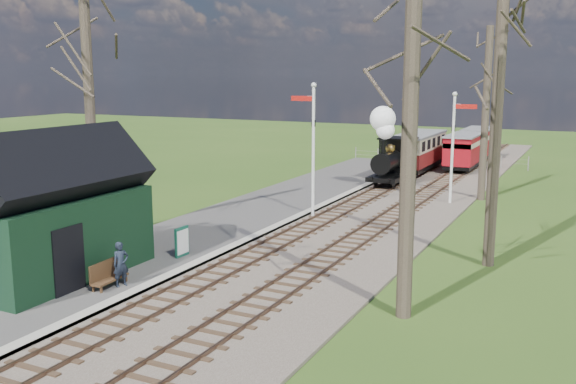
{
  "coord_description": "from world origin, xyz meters",
  "views": [
    {
      "loc": [
        11.06,
        -10.47,
        6.62
      ],
      "look_at": [
        -0.89,
        13.78,
        1.6
      ],
      "focal_mm": 40.0,
      "sensor_mm": 36.0,
      "label": 1
    }
  ],
  "objects_px": {
    "red_carriage_b": "(478,143)",
    "person": "(121,264)",
    "coach": "(418,150)",
    "semaphore_far": "(454,139)",
    "locomotive": "(391,151)",
    "bench": "(107,274)",
    "sign_board": "(182,242)",
    "semaphore_near": "(312,140)",
    "station_shed": "(54,213)",
    "red_carriage_a": "(463,151)"
  },
  "relations": [
    {
      "from": "coach",
      "to": "red_carriage_a",
      "type": "relative_size",
      "value": 1.55
    },
    {
      "from": "semaphore_far",
      "to": "semaphore_near",
      "type": "bearing_deg",
      "value": -130.6
    },
    {
      "from": "locomotive",
      "to": "sign_board",
      "type": "distance_m",
      "value": 18.21
    },
    {
      "from": "coach",
      "to": "bench",
      "type": "distance_m",
      "value": 27.93
    },
    {
      "from": "station_shed",
      "to": "semaphore_far",
      "type": "bearing_deg",
      "value": 64.28
    },
    {
      "from": "sign_board",
      "to": "person",
      "type": "bearing_deg",
      "value": -85.97
    },
    {
      "from": "red_carriage_a",
      "to": "sign_board",
      "type": "bearing_deg",
      "value": -100.13
    },
    {
      "from": "sign_board",
      "to": "person",
      "type": "height_order",
      "value": "person"
    },
    {
      "from": "bench",
      "to": "coach",
      "type": "bearing_deg",
      "value": 85.48
    },
    {
      "from": "red_carriage_b",
      "to": "sign_board",
      "type": "height_order",
      "value": "red_carriage_b"
    },
    {
      "from": "person",
      "to": "semaphore_near",
      "type": "bearing_deg",
      "value": 18.99
    },
    {
      "from": "red_carriage_a",
      "to": "bench",
      "type": "relative_size",
      "value": 3.4
    },
    {
      "from": "station_shed",
      "to": "coach",
      "type": "height_order",
      "value": "station_shed"
    },
    {
      "from": "sign_board",
      "to": "bench",
      "type": "relative_size",
      "value": 0.75
    },
    {
      "from": "locomotive",
      "to": "sign_board",
      "type": "height_order",
      "value": "locomotive"
    },
    {
      "from": "red_carriage_a",
      "to": "sign_board",
      "type": "height_order",
      "value": "red_carriage_a"
    },
    {
      "from": "person",
      "to": "locomotive",
      "type": "bearing_deg",
      "value": 19.25
    },
    {
      "from": "locomotive",
      "to": "coach",
      "type": "xyz_separation_m",
      "value": [
        0.01,
        6.07,
        -0.57
      ]
    },
    {
      "from": "locomotive",
      "to": "red_carriage_b",
      "type": "distance_m",
      "value": 13.83
    },
    {
      "from": "sign_board",
      "to": "person",
      "type": "xyz_separation_m",
      "value": [
        0.25,
        -3.51,
        0.16
      ]
    },
    {
      "from": "semaphore_near",
      "to": "locomotive",
      "type": "xyz_separation_m",
      "value": [
        0.76,
        9.68,
        -1.49
      ]
    },
    {
      "from": "semaphore_near",
      "to": "semaphore_far",
      "type": "xyz_separation_m",
      "value": [
        5.14,
        6.0,
        -0.27
      ]
    },
    {
      "from": "semaphore_far",
      "to": "person",
      "type": "distance_m",
      "value": 19.07
    },
    {
      "from": "coach",
      "to": "sign_board",
      "type": "distance_m",
      "value": 24.21
    },
    {
      "from": "locomotive",
      "to": "semaphore_far",
      "type": "bearing_deg",
      "value": -40.03
    },
    {
      "from": "coach",
      "to": "person",
      "type": "distance_m",
      "value": 27.68
    },
    {
      "from": "coach",
      "to": "semaphore_near",
      "type": "bearing_deg",
      "value": -92.8
    },
    {
      "from": "red_carriage_a",
      "to": "red_carriage_b",
      "type": "bearing_deg",
      "value": 90.0
    },
    {
      "from": "semaphore_near",
      "to": "sign_board",
      "type": "height_order",
      "value": "semaphore_near"
    },
    {
      "from": "coach",
      "to": "person",
      "type": "relative_size",
      "value": 5.34
    },
    {
      "from": "bench",
      "to": "person",
      "type": "relative_size",
      "value": 1.01
    },
    {
      "from": "station_shed",
      "to": "bench",
      "type": "height_order",
      "value": "station_shed"
    },
    {
      "from": "red_carriage_b",
      "to": "coach",
      "type": "bearing_deg",
      "value": -109.13
    },
    {
      "from": "sign_board",
      "to": "coach",
      "type": "bearing_deg",
      "value": 85.1
    },
    {
      "from": "semaphore_near",
      "to": "semaphore_far",
      "type": "bearing_deg",
      "value": 49.4
    },
    {
      "from": "station_shed",
      "to": "semaphore_far",
      "type": "xyz_separation_m",
      "value": [
        8.67,
        18.0,
        1.08
      ]
    },
    {
      "from": "coach",
      "to": "red_carriage_b",
      "type": "bearing_deg",
      "value": 70.87
    },
    {
      "from": "semaphore_near",
      "to": "locomotive",
      "type": "distance_m",
      "value": 9.83
    },
    {
      "from": "station_shed",
      "to": "semaphore_near",
      "type": "xyz_separation_m",
      "value": [
        3.53,
        12.0,
        1.35
      ]
    },
    {
      "from": "locomotive",
      "to": "bench",
      "type": "relative_size",
      "value": 3.3
    },
    {
      "from": "red_carriage_a",
      "to": "bench",
      "type": "height_order",
      "value": "red_carriage_a"
    },
    {
      "from": "red_carriage_b",
      "to": "person",
      "type": "distance_m",
      "value": 35.39
    },
    {
      "from": "coach",
      "to": "person",
      "type": "xyz_separation_m",
      "value": [
        -1.82,
        -27.61,
        -0.66
      ]
    },
    {
      "from": "red_carriage_b",
      "to": "person",
      "type": "relative_size",
      "value": 3.44
    },
    {
      "from": "station_shed",
      "to": "locomotive",
      "type": "bearing_deg",
      "value": 78.82
    },
    {
      "from": "locomotive",
      "to": "red_carriage_b",
      "type": "xyz_separation_m",
      "value": [
        2.61,
        13.56,
        -0.72
      ]
    },
    {
      "from": "station_shed",
      "to": "bench",
      "type": "bearing_deg",
      "value": -1.94
    },
    {
      "from": "red_carriage_b",
      "to": "sign_board",
      "type": "bearing_deg",
      "value": -98.4
    },
    {
      "from": "person",
      "to": "semaphore_far",
      "type": "bearing_deg",
      "value": 4.92
    },
    {
      "from": "locomotive",
      "to": "semaphore_near",
      "type": "bearing_deg",
      "value": -94.47
    }
  ]
}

